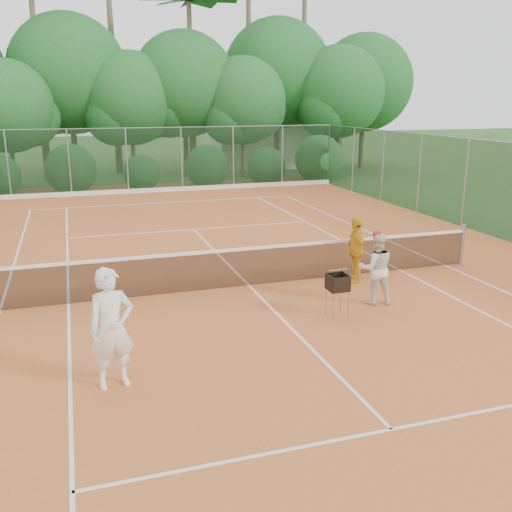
{
  "coord_description": "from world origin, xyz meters",
  "views": [
    {
      "loc": [
        -3.83,
        -12.28,
        4.32
      ],
      "look_at": [
        -0.23,
        -1.2,
        1.1
      ],
      "focal_mm": 40.0,
      "sensor_mm": 36.0,
      "label": 1
    }
  ],
  "objects": [
    {
      "name": "player_yellow",
      "position": [
        2.54,
        -0.44,
        0.83
      ],
      "size": [
        0.54,
        1.0,
        1.61
      ],
      "primitive_type": "imported",
      "rotation": [
        0.0,
        0.0,
        -1.73
      ],
      "color": "gold",
      "rests_on": "clay_court"
    },
    {
      "name": "court_markings",
      "position": [
        0.0,
        0.0,
        0.02
      ],
      "size": [
        11.03,
        23.83,
        0.01
      ],
      "color": "white",
      "rests_on": "clay_court"
    },
    {
      "name": "tennis_net",
      "position": [
        0.0,
        0.0,
        0.53
      ],
      "size": [
        11.97,
        0.1,
        1.1
      ],
      "color": "gray",
      "rests_on": "clay_court"
    },
    {
      "name": "stray_ball_c",
      "position": [
        3.23,
        8.72,
        0.05
      ],
      "size": [
        0.07,
        0.07,
        0.07
      ],
      "primitive_type": "sphere",
      "color": "#C1D030",
      "rests_on": "clay_court"
    },
    {
      "name": "tropical_treeline",
      "position": [
        1.43,
        20.22,
        5.11
      ],
      "size": [
        32.1,
        8.49,
        15.03
      ],
      "color": "brown",
      "rests_on": "ground"
    },
    {
      "name": "stray_ball_a",
      "position": [
        -2.56,
        10.01,
        0.05
      ],
      "size": [
        0.07,
        0.07,
        0.07
      ],
      "primitive_type": "sphere",
      "color": "yellow",
      "rests_on": "clay_court"
    },
    {
      "name": "ground",
      "position": [
        0.0,
        0.0,
        0.0
      ],
      "size": [
        120.0,
        120.0,
        0.0
      ],
      "primitive_type": "plane",
      "color": "#274C1B",
      "rests_on": "ground"
    },
    {
      "name": "clay_court",
      "position": [
        0.0,
        0.0,
        0.01
      ],
      "size": [
        18.0,
        36.0,
        0.02
      ],
      "primitive_type": "cube",
      "color": "#C6672D",
      "rests_on": "ground"
    },
    {
      "name": "ball_hopper",
      "position": [
        1.13,
        -2.37,
        0.72
      ],
      "size": [
        0.39,
        0.39,
        0.88
      ],
      "rotation": [
        0.0,
        0.0,
        -0.09
      ],
      "color": "gray",
      "rests_on": "clay_court"
    },
    {
      "name": "fence_back",
      "position": [
        0.0,
        15.0,
        1.52
      ],
      "size": [
        18.07,
        0.07,
        3.0
      ],
      "color": "#19381E",
      "rests_on": "clay_court"
    },
    {
      "name": "player_white",
      "position": [
        -3.43,
        -3.98,
        0.97
      ],
      "size": [
        0.76,
        0.57,
        1.89
      ],
      "primitive_type": "imported",
      "rotation": [
        0.0,
        0.0,
        0.18
      ],
      "color": "white",
      "rests_on": "clay_court"
    },
    {
      "name": "stray_ball_b",
      "position": [
        0.77,
        10.03,
        0.05
      ],
      "size": [
        0.07,
        0.07,
        0.07
      ],
      "primitive_type": "sphere",
      "color": "gold",
      "rests_on": "clay_court"
    },
    {
      "name": "club_building",
      "position": [
        9.0,
        24.0,
        1.5
      ],
      "size": [
        8.0,
        5.0,
        3.0
      ],
      "primitive_type": "cube",
      "color": "beige",
      "rests_on": "ground"
    },
    {
      "name": "player_center_grp",
      "position": [
        2.24,
        -1.92,
        0.81
      ],
      "size": [
        0.88,
        0.75,
        1.6
      ],
      "color": "silver",
      "rests_on": "clay_court"
    }
  ]
}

